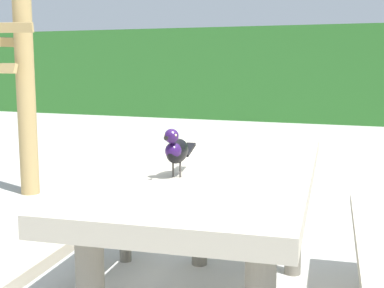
% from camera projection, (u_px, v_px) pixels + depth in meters
% --- Properties ---
extents(hedge_wall, '(28.00, 1.39, 1.86)m').
position_uv_depth(hedge_wall, '(378.00, 75.00, 10.19)').
color(hedge_wall, '#2D6B28').
rests_on(hedge_wall, ground).
extents(picnic_table_foreground, '(1.85, 1.88, 0.74)m').
position_uv_depth(picnic_table_foreground, '(220.00, 206.00, 2.24)').
color(picnic_table_foreground, '#B2A893').
rests_on(picnic_table_foreground, ground).
extents(bird_grackle, '(0.08, 0.29, 0.18)m').
position_uv_depth(bird_grackle, '(176.00, 149.00, 1.92)').
color(bird_grackle, black).
rests_on(bird_grackle, picnic_table_foreground).
extents(stalk_post_left_side, '(0.59, 0.60, 2.10)m').
position_uv_depth(stalk_post_left_side, '(24.00, 74.00, 4.56)').
color(stalk_post_left_side, tan).
rests_on(stalk_post_left_side, ground).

